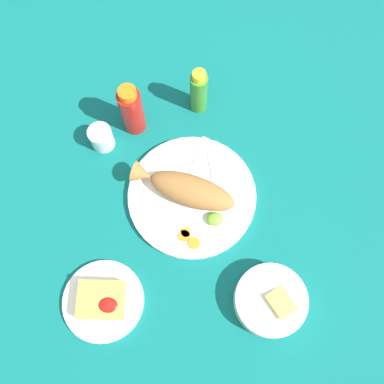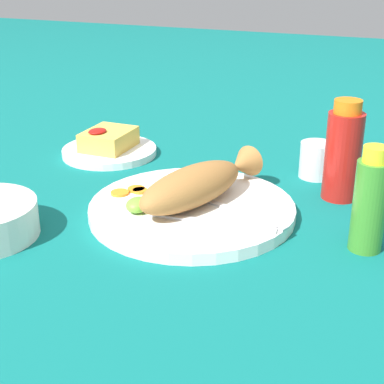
{
  "view_description": "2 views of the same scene",
  "coord_description": "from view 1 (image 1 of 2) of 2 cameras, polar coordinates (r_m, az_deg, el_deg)",
  "views": [
    {
      "loc": [
        0.01,
        -0.34,
        1.01
      ],
      "look_at": [
        0.0,
        0.0,
        0.04
      ],
      "focal_mm": 40.0,
      "sensor_mm": 36.0,
      "label": 1
    },
    {
      "loc": [
        0.76,
        0.31,
        0.39
      ],
      "look_at": [
        0.0,
        0.0,
        0.04
      ],
      "focal_mm": 55.0,
      "sensor_mm": 36.0,
      "label": 2
    }
  ],
  "objects": [
    {
      "name": "main_plate",
      "position": [
        1.05,
        -0.0,
        -0.52
      ],
      "size": [
        0.32,
        0.32,
        0.02
      ],
      "primitive_type": "cylinder",
      "color": "white",
      "rests_on": "ground_plane"
    },
    {
      "name": "carrot_slice_far",
      "position": [
        1.01,
        0.28,
        -6.83
      ],
      "size": [
        0.03,
        0.03,
        0.0
      ],
      "primitive_type": "cylinder",
      "color": "orange",
      "rests_on": "main_plate"
    },
    {
      "name": "fried_fish",
      "position": [
        1.02,
        -0.8,
        0.44
      ],
      "size": [
        0.26,
        0.14,
        0.06
      ],
      "rotation": [
        0.0,
        0.0,
        -0.32
      ],
      "color": "#996633",
      "rests_on": "main_plate"
    },
    {
      "name": "carrot_slice_near",
      "position": [
        1.02,
        -0.83,
        -5.39
      ],
      "size": [
        0.02,
        0.02,
        0.0
      ],
      "primitive_type": "cylinder",
      "color": "orange",
      "rests_on": "main_plate"
    },
    {
      "name": "hot_sauce_bottle_green",
      "position": [
        1.11,
        0.91,
        13.24
      ],
      "size": [
        0.04,
        0.04,
        0.15
      ],
      "color": "#3D8428",
      "rests_on": "ground_plane"
    },
    {
      "name": "guacamole_bowl",
      "position": [
        1.0,
        10.42,
        -14.03
      ],
      "size": [
        0.16,
        0.16,
        0.06
      ],
      "color": "white",
      "rests_on": "ground_plane"
    },
    {
      "name": "lime_wedge_main",
      "position": [
        1.02,
        3.07,
        -3.64
      ],
      "size": [
        0.04,
        0.03,
        0.02
      ],
      "primitive_type": "ellipsoid",
      "color": "#6BB233",
      "rests_on": "main_plate"
    },
    {
      "name": "side_plate_fries",
      "position": [
        1.02,
        -11.72,
        -14.04
      ],
      "size": [
        0.18,
        0.18,
        0.01
      ],
      "primitive_type": "cylinder",
      "color": "white",
      "rests_on": "ground_plane"
    },
    {
      "name": "carrot_slice_mid",
      "position": [
        1.02,
        -1.06,
        -5.86
      ],
      "size": [
        0.03,
        0.03,
        0.0
      ],
      "primitive_type": "cylinder",
      "color": "orange",
      "rests_on": "main_plate"
    },
    {
      "name": "salt_cup",
      "position": [
        1.12,
        -11.93,
        7.0
      ],
      "size": [
        0.06,
        0.06,
        0.06
      ],
      "color": "silver",
      "rests_on": "ground_plane"
    },
    {
      "name": "fork_far",
      "position": [
        1.07,
        2.78,
        2.93
      ],
      "size": [
        0.03,
        0.19,
        0.0
      ],
      "rotation": [
        0.0,
        0.0,
        7.93
      ],
      "color": "silver",
      "rests_on": "main_plate"
    },
    {
      "name": "fork_near",
      "position": [
        1.07,
        0.36,
        3.73
      ],
      "size": [
        0.08,
        0.18,
        0.0
      ],
      "rotation": [
        0.0,
        0.0,
        7.5
      ],
      "color": "silver",
      "rests_on": "main_plate"
    },
    {
      "name": "fries_pile",
      "position": [
        1.0,
        -11.97,
        -13.92
      ],
      "size": [
        0.1,
        0.08,
        0.04
      ],
      "color": "gold",
      "rests_on": "side_plate_fries"
    },
    {
      "name": "hot_sauce_bottle_red",
      "position": [
        1.09,
        -8.04,
        10.76
      ],
      "size": [
        0.06,
        0.06,
        0.16
      ],
      "color": "#B21914",
      "rests_on": "ground_plane"
    },
    {
      "name": "ground_plane",
      "position": [
        1.06,
        -0.0,
        -0.68
      ],
      "size": [
        4.0,
        4.0,
        0.0
      ],
      "primitive_type": "plane",
      "color": "#0C605B"
    }
  ]
}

